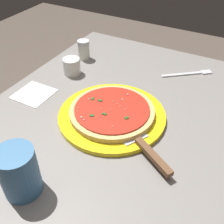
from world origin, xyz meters
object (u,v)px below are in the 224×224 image
object	(u,v)px
cup_tall_drink	(19,172)
cup_small_sauce	(72,66)
pizza_server	(143,146)
pizza	(112,111)
parmesan_shaker	(84,50)
napkin_folded_right	(34,94)
fork	(190,74)
serving_plate	(112,115)

from	to	relation	value
cup_tall_drink	cup_small_sauce	distance (m)	0.50
cup_tall_drink	cup_small_sauce	world-z (taller)	cup_tall_drink
pizza_server	pizza	bearing A→B (deg)	58.77
pizza	parmesan_shaker	world-z (taller)	parmesan_shaker
pizza	pizza_server	distance (m)	0.16
pizza_server	cup_tall_drink	size ratio (longest dim) A/B	1.80
cup_small_sauce	napkin_folded_right	size ratio (longest dim) A/B	0.53
pizza	cup_tall_drink	world-z (taller)	cup_tall_drink
cup_small_sauce	napkin_folded_right	distance (m)	0.17
pizza_server	fork	bearing A→B (deg)	0.13
pizza	pizza_server	world-z (taller)	pizza
pizza_server	parmesan_shaker	bearing A→B (deg)	49.25
serving_plate	napkin_folded_right	distance (m)	0.28
cup_tall_drink	cup_small_sauce	xyz separation A→B (m)	(0.46, 0.19, -0.03)
fork	cup_tall_drink	bearing A→B (deg)	164.13
napkin_folded_right	fork	bearing A→B (deg)	-48.51
pizza	napkin_folded_right	world-z (taller)	pizza
parmesan_shaker	cup_small_sauce	bearing A→B (deg)	-168.39
cup_tall_drink	napkin_folded_right	distance (m)	0.37
cup_small_sauce	fork	xyz separation A→B (m)	(0.20, -0.38, -0.03)
cup_tall_drink	napkin_folded_right	bearing A→B (deg)	37.78
pizza	parmesan_shaker	bearing A→B (deg)	45.33
cup_tall_drink	napkin_folded_right	xyz separation A→B (m)	(0.29, 0.23, -0.06)
pizza	cup_tall_drink	bearing A→B (deg)	170.09
cup_small_sauce	napkin_folded_right	world-z (taller)	cup_small_sauce
cup_tall_drink	parmesan_shaker	xyz separation A→B (m)	(0.57, 0.21, -0.02)
pizza	pizza_server	bearing A→B (deg)	-121.23
cup_tall_drink	napkin_folded_right	world-z (taller)	cup_tall_drink
napkin_folded_right	serving_plate	bearing A→B (deg)	-86.19
parmesan_shaker	pizza_server	bearing A→B (deg)	-130.75
serving_plate	parmesan_shaker	distance (m)	0.38
pizza	pizza_server	size ratio (longest dim) A/B	1.16
pizza_server	serving_plate	bearing A→B (deg)	58.76
cup_small_sauce	parmesan_shaker	size ratio (longest dim) A/B	0.82
pizza_server	cup_small_sauce	world-z (taller)	cup_small_sauce
cup_small_sauce	fork	size ratio (longest dim) A/B	0.39
pizza_server	cup_small_sauce	bearing A→B (deg)	58.70
pizza	cup_small_sauce	xyz separation A→B (m)	(0.15, 0.24, 0.01)
cup_small_sauce	parmesan_shaker	bearing A→B (deg)	11.61
serving_plate	parmesan_shaker	size ratio (longest dim) A/B	4.21
cup_small_sauce	fork	bearing A→B (deg)	-62.38
serving_plate	napkin_folded_right	bearing A→B (deg)	93.81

